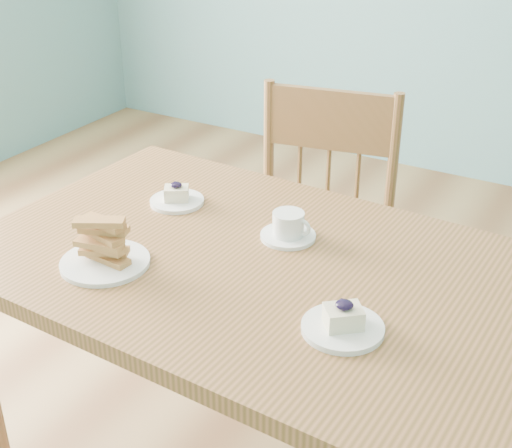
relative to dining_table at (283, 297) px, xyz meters
name	(u,v)px	position (x,y,z in m)	size (l,w,h in m)	color
room	(247,6)	(-0.12, 0.04, 0.64)	(5.01, 5.01, 2.71)	#9A7547
dining_table	(283,297)	(0.00, 0.00, 0.00)	(1.51, 0.91, 0.79)	#965D39
dining_chair	(314,246)	(-0.20, 0.59, -0.21)	(0.52, 0.51, 0.99)	#965D39
cheesecake_plate_near	(343,323)	(0.21, -0.15, 0.10)	(0.16, 0.16, 0.07)	white
cheesecake_plate_far	(177,198)	(-0.40, 0.15, 0.09)	(0.14, 0.14, 0.06)	white
coffee_cup	(289,227)	(-0.06, 0.13, 0.11)	(0.14, 0.14, 0.07)	white
biscotti_plate	(104,248)	(-0.36, -0.19, 0.12)	(0.20, 0.20, 0.12)	white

